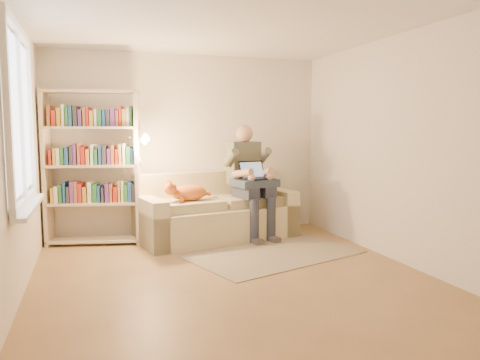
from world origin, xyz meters
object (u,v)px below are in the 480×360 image
object	(u,v)px
sofa	(215,215)
bookshelf	(93,160)
cat	(184,193)
laptop	(257,174)
person	(249,175)

from	to	relation	value
sofa	bookshelf	bearing A→B (deg)	163.90
cat	bookshelf	size ratio (longest dim) A/B	0.34
laptop	bookshelf	bearing A→B (deg)	159.73
cat	sofa	bearing A→B (deg)	14.77
sofa	bookshelf	world-z (taller)	bookshelf
laptop	sofa	bearing A→B (deg)	148.06
sofa	laptop	bearing A→B (deg)	-31.94
sofa	cat	world-z (taller)	sofa
sofa	person	world-z (taller)	person
sofa	person	bearing A→B (deg)	-19.69
sofa	person	distance (m)	0.73
bookshelf	sofa	bearing A→B (deg)	6.62
person	laptop	distance (m)	0.16
person	bookshelf	bearing A→B (deg)	163.09
sofa	cat	distance (m)	0.65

